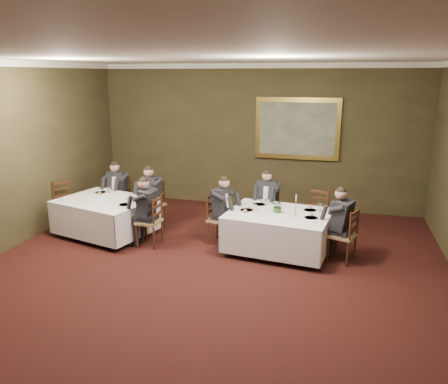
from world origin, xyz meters
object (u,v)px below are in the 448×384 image
at_px(candlestick, 296,208).
at_px(chair_sec_endright, 150,231).
at_px(diner_main_endleft, 220,218).
at_px(diner_main_endright, 343,234).
at_px(diner_sec_backright, 153,203).
at_px(chair_main_endright, 342,246).
at_px(painting, 297,129).
at_px(centerpiece, 278,206).
at_px(chair_main_backleft, 267,219).
at_px(diner_sec_backleft, 119,197).
at_px(table_second, 106,214).
at_px(table_main, 278,229).
at_px(chair_sec_backleft, 120,207).
at_px(diner_sec_endright, 149,220).
at_px(chair_sec_backright, 153,213).
at_px(chair_main_endleft, 220,229).
at_px(chair_sec_endleft, 67,213).
at_px(chair_main_backright, 314,225).
at_px(diner_main_backleft, 267,209).

bearing_deg(candlestick, chair_sec_endright, -175.57).
xyz_separation_m(diner_main_endleft, candlestick, (1.48, -0.27, 0.41)).
relative_size(diner_main_endright, diner_sec_backright, 1.00).
distance_m(chair_main_endright, painting, 3.61).
bearing_deg(diner_sec_backright, centerpiece, -174.02).
xyz_separation_m(chair_main_backleft, diner_sec_backleft, (-3.44, -0.04, 0.23)).
height_order(table_second, diner_sec_backright, diner_sec_backright).
bearing_deg(diner_sec_backright, diner_sec_backleft, 5.39).
height_order(table_main, chair_sec_backleft, chair_sec_backleft).
bearing_deg(diner_sec_endright, chair_sec_backright, 21.87).
bearing_deg(chair_sec_backright, diner_main_endleft, -179.22).
relative_size(chair_main_backleft, chair_main_endleft, 1.00).
relative_size(chair_sec_backleft, painting, 0.50).
distance_m(chair_main_endright, chair_sec_endleft, 5.89).
bearing_deg(candlestick, chair_main_backright, 73.45).
distance_m(chair_main_endleft, diner_sec_endright, 1.40).
bearing_deg(chair_sec_backright, diner_main_endright, -172.30).
xyz_separation_m(diner_main_endleft, diner_sec_backright, (-1.70, 0.58, 0.00)).
relative_size(table_main, diner_sec_endright, 1.51).
height_order(diner_main_backleft, diner_main_endleft, same).
distance_m(chair_main_backright, centerpiece, 1.25).
bearing_deg(centerpiece, chair_sec_backright, 165.71).
bearing_deg(diner_main_endright, diner_main_endleft, 103.67).
bearing_deg(centerpiece, chair_sec_backleft, 165.62).
relative_size(chair_sec_backleft, centerpiece, 3.71).
height_order(diner_main_backleft, chair_main_backright, diner_main_backleft).
relative_size(chair_main_endleft, diner_main_endright, 0.74).
bearing_deg(chair_main_backleft, diner_main_endleft, 54.26).
relative_size(diner_main_backleft, candlestick, 3.19).
xyz_separation_m(chair_main_endleft, chair_sec_backleft, (-2.64, 0.84, 0.00)).
distance_m(chair_sec_endright, candlestick, 2.85).
xyz_separation_m(diner_main_endright, chair_sec_endleft, (-5.86, 0.39, -0.23)).
xyz_separation_m(diner_main_backleft, chair_sec_endright, (-2.07, -1.34, -0.23)).
bearing_deg(diner_main_endright, centerpiece, 103.17).
xyz_separation_m(table_main, table_second, (-3.58, -0.05, -0.00)).
xyz_separation_m(diner_main_endright, candlestick, (-0.85, 0.02, 0.41)).
height_order(chair_main_backright, chair_sec_backright, same).
height_order(centerpiece, candlestick, candlestick).
xyz_separation_m(chair_main_backleft, diner_sec_endright, (-2.09, -1.35, 0.23)).
height_order(chair_main_backright, centerpiece, centerpiece).
xyz_separation_m(diner_sec_backright, candlestick, (3.18, -0.85, 0.41)).
distance_m(table_second, chair_sec_backleft, 1.08).
xyz_separation_m(centerpiece, painting, (0.02, 2.79, 1.09)).
relative_size(diner_sec_endright, centerpiece, 4.99).
relative_size(table_main, centerpiece, 7.51).
height_order(chair_main_endleft, diner_main_endright, diner_main_endright).
height_order(diner_main_endleft, chair_sec_endright, diner_main_endleft).
xyz_separation_m(diner_main_backleft, diner_main_endleft, (-0.78, -0.86, 0.00)).
distance_m(diner_sec_backleft, chair_sec_endleft, 1.17).
xyz_separation_m(chair_sec_backright, painting, (2.86, 2.07, 1.71)).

